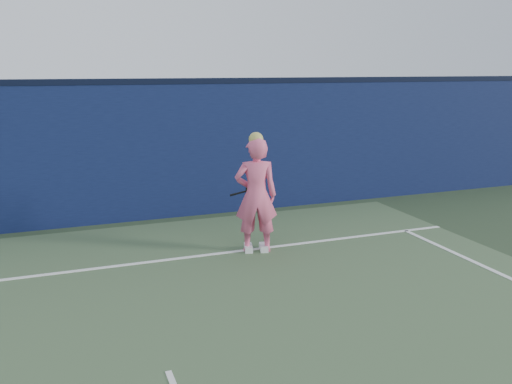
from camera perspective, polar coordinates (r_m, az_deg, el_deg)
name	(u,v)px	position (r m, az deg, el deg)	size (l,w,h in m)	color
backstop_wall	(105,155)	(10.22, -15.65, 3.81)	(24.00, 0.40, 2.50)	#0D153A
wall_cap	(100,82)	(10.11, -16.11, 11.09)	(24.00, 0.42, 0.10)	black
player	(256,195)	(8.25, 0.00, -0.33)	(0.74, 0.58, 1.86)	#F05D86
racket	(253,190)	(8.65, -0.34, 0.22)	(0.51, 0.26, 0.29)	black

